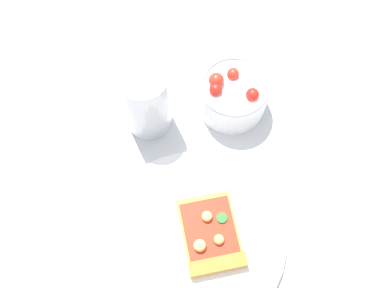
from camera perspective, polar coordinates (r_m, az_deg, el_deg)
ground_plane at (r=0.72m, az=1.83°, el=-9.66°), size 2.40×2.40×0.00m
plate at (r=0.71m, az=0.29°, el=-11.11°), size 0.27×0.27×0.01m
pizza_slice_main at (r=0.70m, az=2.53°, el=-11.25°), size 0.11×0.08×0.02m
salad_bowl at (r=0.77m, az=4.88°, el=5.96°), size 0.11×0.11×0.08m
soda_glass at (r=0.73m, az=-5.43°, el=5.08°), size 0.07×0.07×0.13m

